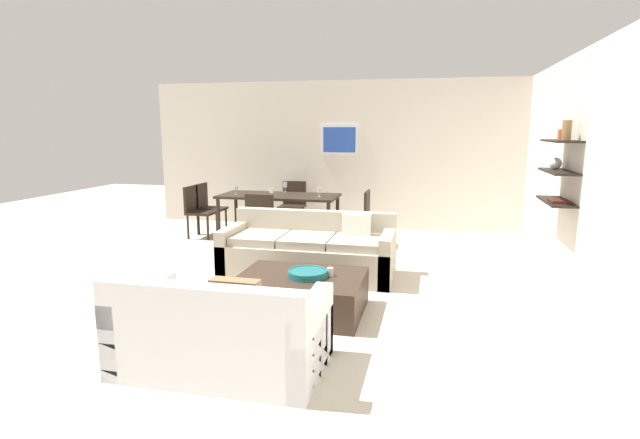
% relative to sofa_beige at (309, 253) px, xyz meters
% --- Properties ---
extents(ground_plane, '(18.00, 18.00, 0.00)m').
position_rel_sofa_beige_xyz_m(ground_plane, '(0.05, -0.34, -0.29)').
color(ground_plane, beige).
extents(back_wall_unit, '(8.40, 0.09, 2.70)m').
position_rel_sofa_beige_xyz_m(back_wall_unit, '(0.34, 3.19, 1.06)').
color(back_wall_unit, silver).
rests_on(back_wall_unit, ground).
extents(right_wall_shelf_unit, '(0.34, 8.20, 2.70)m').
position_rel_sofa_beige_xyz_m(right_wall_shelf_unit, '(3.07, 0.27, 1.06)').
color(right_wall_shelf_unit, silver).
rests_on(right_wall_shelf_unit, ground).
extents(sofa_beige, '(2.14, 0.90, 0.78)m').
position_rel_sofa_beige_xyz_m(sofa_beige, '(0.00, 0.00, 0.00)').
color(sofa_beige, '#B2A893').
rests_on(sofa_beige, ground).
extents(loveseat_white, '(1.56, 0.90, 0.78)m').
position_rel_sofa_beige_xyz_m(loveseat_white, '(-0.04, -2.57, 0.00)').
color(loveseat_white, white).
rests_on(loveseat_white, ground).
extents(coffee_table, '(1.26, 0.98, 0.38)m').
position_rel_sofa_beige_xyz_m(coffee_table, '(0.23, -1.28, -0.10)').
color(coffee_table, '#38281E').
rests_on(coffee_table, ground).
extents(decorative_bowl, '(0.40, 0.40, 0.07)m').
position_rel_sofa_beige_xyz_m(decorative_bowl, '(0.31, -1.28, 0.12)').
color(decorative_bowl, '#19666B').
rests_on(decorative_bowl, coffee_table).
extents(candle_jar, '(0.06, 0.06, 0.08)m').
position_rel_sofa_beige_xyz_m(candle_jar, '(0.52, -1.20, 0.13)').
color(candle_jar, silver).
rests_on(candle_jar, coffee_table).
extents(dining_table, '(1.98, 0.87, 0.75)m').
position_rel_sofa_beige_xyz_m(dining_table, '(-1.01, 1.92, 0.39)').
color(dining_table, black).
rests_on(dining_table, ground).
extents(dining_chair_head, '(0.44, 0.44, 0.88)m').
position_rel_sofa_beige_xyz_m(dining_chair_head, '(-1.01, 2.76, 0.21)').
color(dining_chair_head, black).
rests_on(dining_chair_head, ground).
extents(dining_chair_foot, '(0.44, 0.44, 0.88)m').
position_rel_sofa_beige_xyz_m(dining_chair_foot, '(-1.01, 1.08, 0.21)').
color(dining_chair_foot, black).
rests_on(dining_chair_foot, ground).
extents(dining_chair_left_far, '(0.44, 0.44, 0.88)m').
position_rel_sofa_beige_xyz_m(dining_chair_left_far, '(-2.40, 2.12, 0.21)').
color(dining_chair_left_far, black).
rests_on(dining_chair_left_far, ground).
extents(dining_chair_left_near, '(0.44, 0.44, 0.88)m').
position_rel_sofa_beige_xyz_m(dining_chair_left_near, '(-2.40, 1.72, 0.21)').
color(dining_chair_left_near, black).
rests_on(dining_chair_left_near, ground).
extents(dining_chair_right_near, '(0.44, 0.44, 0.88)m').
position_rel_sofa_beige_xyz_m(dining_chair_right_near, '(0.39, 1.72, 0.21)').
color(dining_chair_right_near, black).
rests_on(dining_chair_right_near, ground).
extents(wine_glass_right_near, '(0.06, 0.06, 0.15)m').
position_rel_sofa_beige_xyz_m(wine_glass_right_near, '(-0.29, 1.81, 0.56)').
color(wine_glass_right_near, silver).
rests_on(wine_glass_right_near, dining_table).
extents(wine_glass_head, '(0.06, 0.06, 0.18)m').
position_rel_sofa_beige_xyz_m(wine_glass_head, '(-1.01, 2.30, 0.58)').
color(wine_glass_head, silver).
rests_on(wine_glass_head, dining_table).
extents(wine_glass_foot, '(0.06, 0.06, 0.15)m').
position_rel_sofa_beige_xyz_m(wine_glass_foot, '(-1.01, 1.55, 0.56)').
color(wine_glass_foot, silver).
rests_on(wine_glass_foot, dining_table).
extents(wine_glass_left_near, '(0.08, 0.08, 0.16)m').
position_rel_sofa_beige_xyz_m(wine_glass_left_near, '(-1.73, 1.81, 0.57)').
color(wine_glass_left_near, silver).
rests_on(wine_glass_left_near, dining_table).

